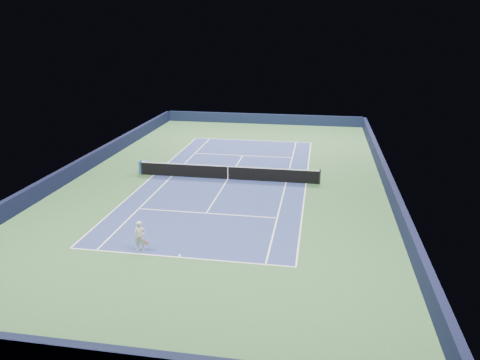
# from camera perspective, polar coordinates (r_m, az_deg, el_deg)

# --- Properties ---
(ground) EXTENTS (40.00, 40.00, 0.00)m
(ground) POSITION_cam_1_polar(r_m,az_deg,el_deg) (33.03, -1.49, 0.10)
(ground) COLOR #2D512C
(ground) RESTS_ON ground
(wall_far) EXTENTS (22.00, 0.35, 1.10)m
(wall_far) POSITION_cam_1_polar(r_m,az_deg,el_deg) (51.89, 2.82, 7.46)
(wall_far) COLOR black
(wall_far) RESTS_ON ground
(wall_right) EXTENTS (0.35, 40.00, 1.10)m
(wall_right) POSITION_cam_1_polar(r_m,az_deg,el_deg) (32.60, 17.51, -0.01)
(wall_right) COLOR black
(wall_right) RESTS_ON ground
(wall_left) EXTENTS (0.35, 40.00, 1.10)m
(wall_left) POSITION_cam_1_polar(r_m,az_deg,el_deg) (36.49, -18.42, 1.82)
(wall_left) COLOR black
(wall_left) RESTS_ON ground
(court_surface) EXTENTS (10.97, 23.77, 0.01)m
(court_surface) POSITION_cam_1_polar(r_m,az_deg,el_deg) (33.03, -1.49, 0.10)
(court_surface) COLOR navy
(court_surface) RESTS_ON ground
(baseline_far) EXTENTS (10.97, 0.08, 0.00)m
(baseline_far) POSITION_cam_1_polar(r_m,az_deg,el_deg) (44.31, 1.52, 4.86)
(baseline_far) COLOR white
(baseline_far) RESTS_ON ground
(baseline_near) EXTENTS (10.97, 0.08, 0.00)m
(baseline_near) POSITION_cam_1_polar(r_m,az_deg,el_deg) (22.39, -7.51, -9.32)
(baseline_near) COLOR white
(baseline_near) RESTS_ON ground
(sideline_doubles_right) EXTENTS (0.08, 23.77, 0.00)m
(sideline_doubles_right) POSITION_cam_1_polar(r_m,az_deg,el_deg) (32.45, 8.05, -0.41)
(sideline_doubles_right) COLOR white
(sideline_doubles_right) RESTS_ON ground
(sideline_doubles_left) EXTENTS (0.08, 23.77, 0.00)m
(sideline_doubles_left) POSITION_cam_1_polar(r_m,az_deg,el_deg) (34.48, -10.47, 0.60)
(sideline_doubles_left) COLOR white
(sideline_doubles_left) RESTS_ON ground
(sideline_singles_right) EXTENTS (0.08, 23.77, 0.00)m
(sideline_singles_right) POSITION_cam_1_polar(r_m,az_deg,el_deg) (32.51, 5.64, -0.27)
(sideline_singles_right) COLOR white
(sideline_singles_right) RESTS_ON ground
(sideline_singles_left) EXTENTS (0.08, 23.77, 0.00)m
(sideline_singles_left) POSITION_cam_1_polar(r_m,az_deg,el_deg) (34.04, -8.30, 0.48)
(sideline_singles_left) COLOR white
(sideline_singles_left) RESTS_ON ground
(service_line_far) EXTENTS (8.23, 0.08, 0.00)m
(service_line_far) POSITION_cam_1_polar(r_m,az_deg,el_deg) (39.06, 0.34, 3.01)
(service_line_far) COLOR white
(service_line_far) RESTS_ON ground
(service_line_near) EXTENTS (8.23, 0.08, 0.00)m
(service_line_near) POSITION_cam_1_polar(r_m,az_deg,el_deg) (27.17, -4.13, -4.05)
(service_line_near) COLOR white
(service_line_near) RESTS_ON ground
(center_service_line) EXTENTS (0.08, 12.80, 0.00)m
(center_service_line) POSITION_cam_1_polar(r_m,az_deg,el_deg) (33.03, -1.49, 0.11)
(center_service_line) COLOR white
(center_service_line) RESTS_ON ground
(center_mark_far) EXTENTS (0.08, 0.30, 0.00)m
(center_mark_far) POSITION_cam_1_polar(r_m,az_deg,el_deg) (44.16, 1.49, 4.82)
(center_mark_far) COLOR white
(center_mark_far) RESTS_ON ground
(center_mark_near) EXTENTS (0.08, 0.30, 0.00)m
(center_mark_near) POSITION_cam_1_polar(r_m,az_deg,el_deg) (22.52, -7.40, -9.14)
(center_mark_near) COLOR white
(center_mark_near) RESTS_ON ground
(tennis_net) EXTENTS (12.90, 0.10, 1.07)m
(tennis_net) POSITION_cam_1_polar(r_m,az_deg,el_deg) (32.88, -1.50, 0.94)
(tennis_net) COLOR black
(tennis_net) RESTS_ON ground
(sponsor_cube) EXTENTS (0.61, 0.57, 0.88)m
(sponsor_cube) POSITION_cam_1_polar(r_m,az_deg,el_deg) (35.06, -11.67, 1.55)
(sponsor_cube) COLOR blue
(sponsor_cube) RESTS_ON ground
(tennis_player) EXTENTS (0.74, 1.25, 2.75)m
(tennis_player) POSITION_cam_1_polar(r_m,az_deg,el_deg) (23.01, -12.09, -6.73)
(tennis_player) COLOR silver
(tennis_player) RESTS_ON ground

